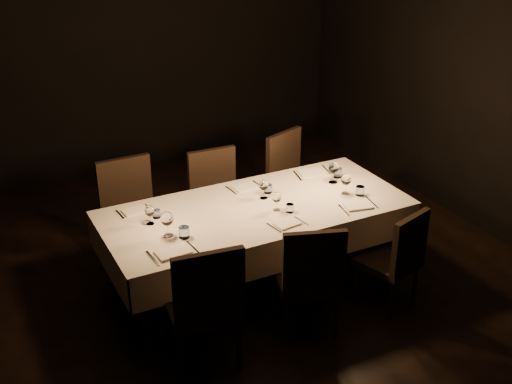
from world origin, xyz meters
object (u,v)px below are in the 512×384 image
chair_near_left (205,302)px  chair_far_left (131,211)px  dining_table (256,215)px  chair_far_center (217,197)px  chair_far_right (292,177)px  chair_near_center (310,275)px  chair_near_right (397,255)px

chair_near_left → chair_far_left: chair_near_left is taller
chair_near_left → chair_far_left: size_ratio=1.01×
dining_table → chair_far_center: chair_far_center is taller
chair_near_left → chair_far_center: bearing=-109.8°
chair_near_left → chair_far_right: (1.61, 1.57, -0.02)m
chair_near_left → chair_far_center: 1.72m
chair_near_center → chair_far_right: size_ratio=0.97×
chair_far_left → chair_near_right: bearing=-44.6°
chair_near_left → chair_far_right: chair_near_left is taller
chair_near_left → chair_near_right: 1.65m
chair_near_center → chair_near_right: size_ratio=1.10×
chair_near_right → chair_far_left: size_ratio=0.87×
chair_near_right → chair_far_right: size_ratio=0.89×
chair_near_left → chair_near_right: (1.65, -0.02, -0.07)m
chair_near_left → chair_far_left: (-0.03, 1.58, -0.01)m
dining_table → chair_far_center: 0.79m
dining_table → chair_near_left: bearing=-135.9°
dining_table → chair_far_center: (-0.01, 0.77, -0.16)m
dining_table → chair_far_left: (-0.82, 0.82, -0.14)m
chair_near_left → chair_far_right: 2.25m
chair_near_right → chair_near_left: bearing=-17.5°
chair_far_center → chair_far_right: chair_far_right is taller
chair_near_center → chair_near_right: (0.81, -0.02, -0.04)m
chair_near_left → chair_near_center: chair_near_left is taller
chair_near_center → chair_far_center: bearing=-68.3°
dining_table → chair_near_center: size_ratio=2.63×
chair_far_left → chair_near_left: bearing=-89.7°
chair_near_left → chair_near_center: bearing=-173.4°
chair_near_right → chair_far_center: size_ratio=0.91×
dining_table → chair_near_center: chair_near_center is taller
dining_table → chair_far_left: size_ratio=2.50×
chair_near_right → chair_far_right: chair_far_right is taller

